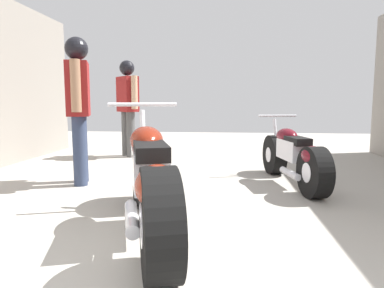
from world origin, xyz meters
The scene contains 5 objects.
ground_plane centered at (0.00, 3.23, 0.00)m, with size 15.76×15.76×0.00m, color #A8A399.
motorcycle_maroon_cruiser centered at (-0.31, 1.96, 0.43)m, with size 0.94×2.16×1.03m.
motorcycle_black_naked centered at (1.11, 3.74, 0.36)m, with size 0.65×1.83×0.86m.
mechanic_in_blue centered at (-1.57, 5.77, 1.08)m, with size 0.55×0.61×1.80m.
mechanic_with_helmet centered at (-1.55, 3.55, 1.09)m, with size 0.40×0.71×1.82m.
Camera 1 is at (0.27, -0.59, 1.03)m, focal length 32.22 mm.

